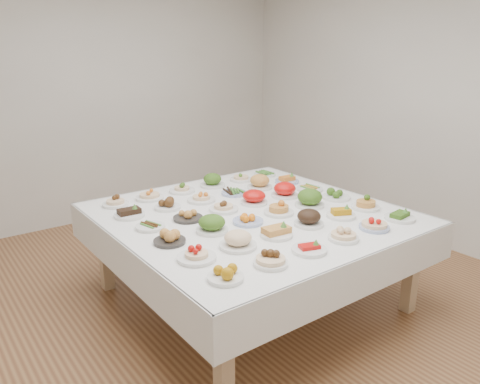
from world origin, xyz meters
TOP-DOWN VIEW (x-y plane):
  - room_envelope at (0.00, 0.00)m, footprint 5.02×5.02m
  - display_table at (0.25, -0.12)m, footprint 2.13×2.13m
  - dish_0 at (-0.55, -0.91)m, footprint 0.20×0.20m
  - dish_1 at (-0.23, -0.92)m, footprint 0.21×0.21m
  - dish_2 at (0.09, -0.92)m, footprint 0.22×0.22m
  - dish_3 at (0.40, -0.92)m, footprint 0.20×0.20m
  - dish_4 at (0.73, -0.92)m, footprint 0.21×0.21m
  - dish_5 at (1.03, -0.91)m, footprint 0.22×0.22m
  - dish_6 at (-0.54, -0.60)m, footprint 0.24×0.24m
  - dish_7 at (-0.23, -0.60)m, footprint 0.25×0.25m
  - dish_8 at (0.09, -0.60)m, footprint 0.22×0.22m
  - dish_9 at (0.41, -0.59)m, footprint 0.21×0.21m
  - dish_10 at (0.73, -0.61)m, footprint 0.22×0.22m
  - dish_11 at (1.03, -0.59)m, footprint 0.22×0.22m
  - dish_12 at (-0.55, -0.28)m, footprint 0.21×0.21m
  - dish_13 at (-0.22, -0.28)m, footprint 0.23×0.23m
  - dish_14 at (0.09, -0.29)m, footprint 0.22×0.22m
  - dish_15 at (0.40, -0.27)m, footprint 0.23×0.23m
  - dish_16 at (0.71, -0.29)m, footprint 0.24×0.24m
  - dish_17 at (1.04, -0.27)m, footprint 0.23×0.23m
  - dish_18 at (-0.53, 0.04)m, footprint 0.21×0.21m
  - dish_19 at (-0.23, 0.03)m, footprint 0.22×0.22m
  - dish_20 at (0.10, 0.04)m, footprint 0.23×0.23m
  - dish_21 at (0.40, 0.04)m, footprint 0.23×0.23m
  - dish_22 at (0.73, 0.03)m, footprint 0.24×0.24m
  - dish_23 at (1.04, 0.04)m, footprint 0.23×0.23m
  - dish_24 at (-0.55, 0.36)m, footprint 0.23×0.23m
  - dish_25 at (-0.23, 0.35)m, footprint 0.22×0.22m
  - dish_26 at (0.08, 0.35)m, footprint 0.23×0.23m
  - dish_27 at (0.42, 0.34)m, footprint 0.23×0.22m
  - dish_28 at (0.72, 0.36)m, footprint 0.22×0.22m
  - dish_29 at (1.04, 0.34)m, footprint 0.22×0.22m
  - dish_30 at (-0.53, 0.66)m, footprint 0.21×0.21m
  - dish_31 at (-0.23, 0.66)m, footprint 0.23×0.23m
  - dish_32 at (0.09, 0.67)m, footprint 0.23×0.23m
  - dish_33 at (0.40, 0.66)m, footprint 0.23×0.23m
  - dish_34 at (0.73, 0.66)m, footprint 0.21×0.21m
  - dish_35 at (1.04, 0.68)m, footprint 0.21×0.21m

SIDE VIEW (x-z plane):
  - display_table at x=0.25m, z-range 0.31..1.06m
  - dish_18 at x=-0.53m, z-range 0.75..0.79m
  - dish_23 at x=1.04m, z-range 0.75..0.80m
  - dish_27 at x=0.42m, z-range 0.75..0.80m
  - dish_35 at x=1.04m, z-range 0.75..0.80m
  - dish_5 at x=1.03m, z-range 0.74..0.83m
  - dish_2 at x=0.09m, z-range 0.74..0.83m
  - dish_10 at x=0.73m, z-range 0.74..0.83m
  - dish_14 at x=0.09m, z-range 0.74..0.83m
  - dish_0 at x=-0.55m, z-range 0.74..0.83m
  - dish_29 at x=1.04m, z-range 0.74..0.84m
  - dish_24 at x=-0.55m, z-range 0.74..0.84m
  - dish_19 at x=-0.23m, z-range 0.74..0.84m
  - dish_34 at x=0.73m, z-range 0.74..0.84m
  - dish_12 at x=-0.55m, z-range 0.74..0.84m
  - dish_26 at x=0.08m, z-range 0.74..0.85m
  - dish_8 at x=0.09m, z-range 0.74..0.85m
  - dish_25 at x=-0.23m, z-range 0.75..0.85m
  - dish_17 at x=1.04m, z-range 0.74..0.85m
  - dish_30 at x=-0.53m, z-range 0.74..0.85m
  - dish_32 at x=0.09m, z-range 0.74..0.86m
  - dish_3 at x=0.40m, z-range 0.75..0.86m
  - dish_20 at x=0.10m, z-range 0.74..0.86m
  - dish_15 at x=0.40m, z-range 0.74..0.87m
  - dish_1 at x=-0.23m, z-range 0.75..0.87m
  - dish_4 at x=0.73m, z-range 0.75..0.87m
  - dish_31 at x=-0.23m, z-range 0.75..0.87m
  - dish_11 at x=1.03m, z-range 0.75..0.88m
  - dish_6 at x=-0.54m, z-range 0.75..0.88m
  - dish_13 at x=-0.22m, z-range 0.75..0.88m
  - dish_22 at x=0.73m, z-range 0.75..0.88m
  - dish_28 at x=0.72m, z-range 0.75..0.88m
  - dish_9 at x=0.41m, z-range 0.75..0.88m
  - dish_33 at x=0.40m, z-range 0.75..0.88m
  - dish_7 at x=-0.23m, z-range 0.75..0.89m
  - dish_21 at x=0.40m, z-range 0.75..0.89m
  - dish_16 at x=0.71m, z-range 0.75..0.89m
  - room_envelope at x=0.00m, z-range 0.43..3.24m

